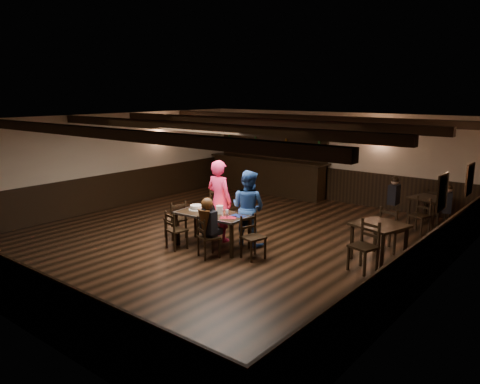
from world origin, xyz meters
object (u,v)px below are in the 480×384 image
Objects in this scene: bar_counter at (268,171)px; woman_pink at (219,201)px; chair_near_right at (205,234)px; dining_table at (212,217)px; man_blue at (248,208)px; chair_near_left at (174,227)px; cake at (196,208)px.

woman_pink is at bearing -66.41° from bar_counter.
woman_pink is at bearing 117.11° from chair_near_right.
dining_table is 0.81m from man_blue.
man_blue is at bearing 83.23° from chair_near_right.
woman_pink is at bearing 113.49° from dining_table.
chair_near_right is at bearing 2.42° from chair_near_left.
dining_table is 0.85m from chair_near_left.
man_blue is (0.68, 0.17, -0.09)m from woman_pink.
chair_near_right is at bearing 80.05° from man_blue.
cake is at bearing 177.91° from dining_table.
woman_pink is 0.54m from cake.
woman_pink reaches higher than chair_near_left.
dining_table is 0.70m from chair_near_right.
cake is at bearing 29.29° from man_blue.
man_blue is 1.14m from cake.
dining_table is 1.97× the size of chair_near_right.
woman_pink reaches higher than cake.
chair_near_right is at bearing -60.18° from dining_table.
bar_counter is (-2.14, 4.90, -0.19)m from woman_pink.
cake is at bearing -70.83° from bar_counter.
chair_near_right is at bearing -65.77° from bar_counter.
chair_near_left is at bearing -130.99° from dining_table.
man_blue reaches higher than chair_near_left.
man_blue reaches higher than cake.
chair_near_right is 1.06m from cake.
dining_table is 0.50m from cake.
bar_counter reaches higher than chair_near_left.
chair_near_left is 1.66m from man_blue.
bar_counter reaches higher than man_blue.
chair_near_left is 1.22m from woman_pink.
chair_near_right is 0.19× the size of bar_counter.
cake reaches higher than dining_table.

